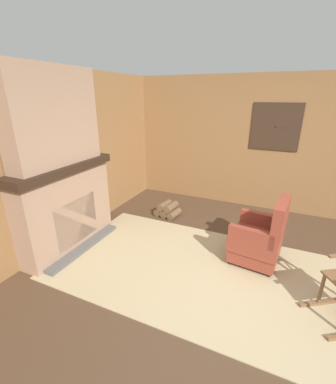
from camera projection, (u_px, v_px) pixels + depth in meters
name	position (u px, v px, depth m)	size (l,w,h in m)	color
ground_plane	(237.00, 293.00, 3.02)	(14.00, 14.00, 0.00)	#4C3523
wood_panel_wall_left	(49.00, 163.00, 3.62)	(0.06, 6.03, 2.57)	olive
wood_panel_wall_back	(270.00, 145.00, 4.90)	(6.03, 0.09, 2.57)	olive
fireplace_hearth	(67.00, 207.00, 3.77)	(0.56, 1.65, 1.29)	#9E7A60
chimney_breast	(53.00, 117.00, 3.32)	(0.31, 1.36, 1.25)	#9E7A60
area_rug	(199.00, 270.00, 3.42)	(3.81, 2.11, 0.01)	tan
armchair	(260.00, 239.00, 3.47)	(0.71, 0.71, 0.96)	brown
firewood_stack	(168.00, 210.00, 4.93)	(0.48, 0.39, 0.27)	brown
oil_lamp_vase	(29.00, 164.00, 3.14)	(0.10, 0.10, 0.28)	silver
storage_case	(75.00, 154.00, 3.82)	(0.17, 0.22, 0.15)	gray
decorative_plate_on_mantel	(59.00, 155.00, 3.57)	(0.06, 0.24, 0.24)	gold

